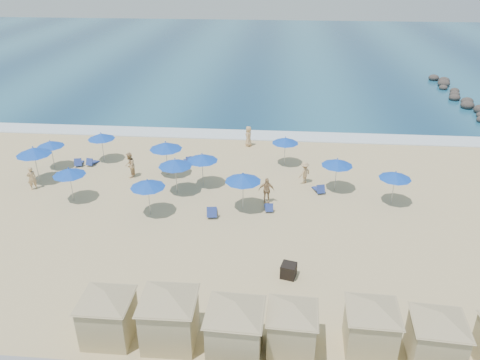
{
  "coord_description": "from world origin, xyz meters",
  "views": [
    {
      "loc": [
        3.94,
        -24.13,
        14.93
      ],
      "look_at": [
        1.6,
        3.0,
        1.61
      ],
      "focal_mm": 35.0,
      "sensor_mm": 36.0,
      "label": 1
    }
  ],
  "objects_px": {
    "umbrella_0": "(50,144)",
    "beachgoer_1": "(130,165)",
    "umbrella_8": "(243,178)",
    "beachgoer_3": "(305,173)",
    "rock_jetty": "(472,107)",
    "cabana_2": "(235,321)",
    "umbrella_3": "(69,172)",
    "beachgoer_0": "(32,178)",
    "cabana_3": "(292,320)",
    "cabana_0": "(107,308)",
    "beachgoer_4": "(249,136)",
    "cabana_5": "(438,331)",
    "umbrella_7": "(202,157)",
    "trash_bin": "(289,270)",
    "umbrella_11": "(395,175)",
    "umbrella_5": "(175,163)",
    "umbrella_2": "(101,136)",
    "umbrella_4": "(166,146)",
    "umbrella_1": "(33,151)",
    "cabana_4": "(372,319)",
    "umbrella_10": "(337,162)",
    "beachgoer_2": "(266,190)",
    "umbrella_6": "(148,184)",
    "cabana_1": "(169,309)",
    "umbrella_9": "(285,140)"
  },
  "relations": [
    {
      "from": "umbrella_1",
      "to": "umbrella_2",
      "type": "bearing_deg",
      "value": 50.55
    },
    {
      "from": "cabana_2",
      "to": "umbrella_5",
      "type": "distance_m",
      "value": 14.86
    },
    {
      "from": "rock_jetty",
      "to": "cabana_3",
      "type": "distance_m",
      "value": 39.41
    },
    {
      "from": "beachgoer_4",
      "to": "cabana_0",
      "type": "bearing_deg",
      "value": -6.04
    },
    {
      "from": "rock_jetty",
      "to": "beachgoer_3",
      "type": "distance_m",
      "value": 25.99
    },
    {
      "from": "cabana_5",
      "to": "umbrella_6",
      "type": "height_order",
      "value": "cabana_5"
    },
    {
      "from": "trash_bin",
      "to": "cabana_2",
      "type": "bearing_deg",
      "value": -98.84
    },
    {
      "from": "umbrella_0",
      "to": "umbrella_11",
      "type": "bearing_deg",
      "value": -8.22
    },
    {
      "from": "umbrella_1",
      "to": "beachgoer_4",
      "type": "bearing_deg",
      "value": 29.43
    },
    {
      "from": "umbrella_4",
      "to": "umbrella_1",
      "type": "bearing_deg",
      "value": -168.19
    },
    {
      "from": "cabana_5",
      "to": "umbrella_7",
      "type": "distance_m",
      "value": 18.91
    },
    {
      "from": "umbrella_0",
      "to": "umbrella_9",
      "type": "height_order",
      "value": "umbrella_9"
    },
    {
      "from": "trash_bin",
      "to": "cabana_1",
      "type": "height_order",
      "value": "cabana_1"
    },
    {
      "from": "umbrella_0",
      "to": "beachgoer_1",
      "type": "height_order",
      "value": "umbrella_0"
    },
    {
      "from": "umbrella_7",
      "to": "beachgoer_0",
      "type": "bearing_deg",
      "value": -172.43
    },
    {
      "from": "umbrella_6",
      "to": "umbrella_8",
      "type": "bearing_deg",
      "value": 10.94
    },
    {
      "from": "rock_jetty",
      "to": "umbrella_8",
      "type": "xyz_separation_m",
      "value": [
        -22.13,
        -22.88,
        1.9
      ]
    },
    {
      "from": "umbrella_1",
      "to": "umbrella_2",
      "type": "xyz_separation_m",
      "value": [
        3.36,
        4.08,
        -0.31
      ]
    },
    {
      "from": "umbrella_5",
      "to": "beachgoer_2",
      "type": "relative_size",
      "value": 1.47
    },
    {
      "from": "cabana_2",
      "to": "cabana_4",
      "type": "bearing_deg",
      "value": 7.31
    },
    {
      "from": "umbrella_10",
      "to": "beachgoer_2",
      "type": "bearing_deg",
      "value": -155.28
    },
    {
      "from": "umbrella_6",
      "to": "cabana_0",
      "type": "bearing_deg",
      "value": -84.5
    },
    {
      "from": "rock_jetty",
      "to": "cabana_2",
      "type": "relative_size",
      "value": 5.73
    },
    {
      "from": "cabana_2",
      "to": "umbrella_10",
      "type": "distance_m",
      "value": 16.15
    },
    {
      "from": "rock_jetty",
      "to": "umbrella_0",
      "type": "relative_size",
      "value": 11.62
    },
    {
      "from": "umbrella_4",
      "to": "umbrella_8",
      "type": "bearing_deg",
      "value": -37.83
    },
    {
      "from": "umbrella_3",
      "to": "beachgoer_3",
      "type": "relative_size",
      "value": 1.5
    },
    {
      "from": "rock_jetty",
      "to": "cabana_3",
      "type": "height_order",
      "value": "cabana_3"
    },
    {
      "from": "umbrella_0",
      "to": "beachgoer_4",
      "type": "xyz_separation_m",
      "value": [
        14.52,
        5.8,
        -1.12
      ]
    },
    {
      "from": "umbrella_8",
      "to": "beachgoer_3",
      "type": "bearing_deg",
      "value": 46.08
    },
    {
      "from": "cabana_3",
      "to": "umbrella_11",
      "type": "xyz_separation_m",
      "value": [
        6.75,
        13.13,
        0.55
      ]
    },
    {
      "from": "umbrella_9",
      "to": "beachgoer_1",
      "type": "height_order",
      "value": "umbrella_9"
    },
    {
      "from": "beachgoer_0",
      "to": "beachgoer_3",
      "type": "bearing_deg",
      "value": 146.49
    },
    {
      "from": "umbrella_2",
      "to": "beachgoer_1",
      "type": "height_order",
      "value": "umbrella_2"
    },
    {
      "from": "umbrella_8",
      "to": "umbrella_11",
      "type": "xyz_separation_m",
      "value": [
        9.67,
        1.62,
        -0.21
      ]
    },
    {
      "from": "umbrella_9",
      "to": "umbrella_11",
      "type": "xyz_separation_m",
      "value": [
        7.03,
        -5.7,
        0.03
      ]
    },
    {
      "from": "cabana_0",
      "to": "umbrella_0",
      "type": "distance_m",
      "value": 19.55
    },
    {
      "from": "umbrella_1",
      "to": "beachgoer_1",
      "type": "distance_m",
      "value": 6.64
    },
    {
      "from": "rock_jetty",
      "to": "umbrella_4",
      "type": "bearing_deg",
      "value": -147.03
    },
    {
      "from": "trash_bin",
      "to": "beachgoer_3",
      "type": "xyz_separation_m",
      "value": [
        1.19,
        10.93,
        0.43
      ]
    },
    {
      "from": "umbrella_5",
      "to": "umbrella_2",
      "type": "bearing_deg",
      "value": 144.44
    },
    {
      "from": "umbrella_2",
      "to": "beachgoer_0",
      "type": "distance_m",
      "value": 6.26
    },
    {
      "from": "umbrella_4",
      "to": "beachgoer_3",
      "type": "relative_size",
      "value": 1.69
    },
    {
      "from": "beachgoer_0",
      "to": "beachgoer_1",
      "type": "xyz_separation_m",
      "value": [
        6.21,
        2.49,
        0.11
      ]
    },
    {
      "from": "cabana_5",
      "to": "umbrella_0",
      "type": "bearing_deg",
      "value": 144.51
    },
    {
      "from": "cabana_4",
      "to": "umbrella_7",
      "type": "xyz_separation_m",
      "value": [
        -9.24,
        14.41,
        0.61
      ]
    },
    {
      "from": "umbrella_11",
      "to": "beachgoer_0",
      "type": "relative_size",
      "value": 1.42
    },
    {
      "from": "trash_bin",
      "to": "umbrella_4",
      "type": "bearing_deg",
      "value": 142.16
    },
    {
      "from": "rock_jetty",
      "to": "cabana_4",
      "type": "xyz_separation_m",
      "value": [
        -15.98,
        -34.11,
        1.19
      ]
    },
    {
      "from": "umbrella_4",
      "to": "umbrella_7",
      "type": "height_order",
      "value": "umbrella_4"
    }
  ]
}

